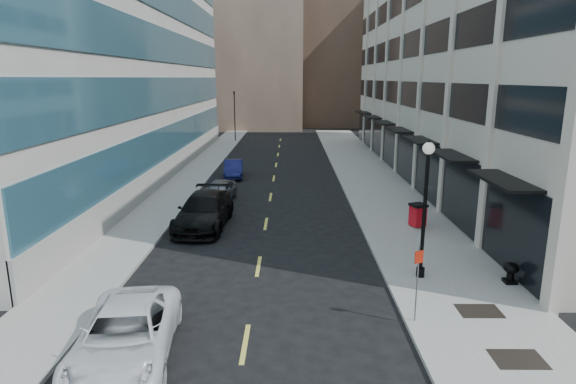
{
  "coord_description": "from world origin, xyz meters",
  "views": [
    {
      "loc": [
        1.36,
        -10.8,
        7.68
      ],
      "look_at": [
        1.21,
        12.19,
        2.2
      ],
      "focal_mm": 30.0,
      "sensor_mm": 36.0,
      "label": 1
    }
  ],
  "objects_px": {
    "car_black_pickup": "(204,211)",
    "trash_bin": "(418,214)",
    "traffic_signal": "(234,94)",
    "urn_planter": "(511,271)",
    "car_silver_sedan": "(219,191)",
    "car_blue_sedan": "(233,169)",
    "car_white_van": "(126,335)",
    "lamppost": "(425,198)",
    "sign_post": "(418,273)"
  },
  "relations": [
    {
      "from": "lamppost",
      "to": "sign_post",
      "type": "height_order",
      "value": "lamppost"
    },
    {
      "from": "trash_bin",
      "to": "lamppost",
      "type": "distance_m",
      "value": 7.11
    },
    {
      "from": "car_blue_sedan",
      "to": "car_white_van",
      "type": "bearing_deg",
      "value": -95.54
    },
    {
      "from": "traffic_signal",
      "to": "sign_post",
      "type": "height_order",
      "value": "traffic_signal"
    },
    {
      "from": "traffic_signal",
      "to": "car_white_van",
      "type": "relative_size",
      "value": 1.28
    },
    {
      "from": "lamppost",
      "to": "car_silver_sedan",
      "type": "bearing_deg",
      "value": 128.22
    },
    {
      "from": "car_white_van",
      "to": "car_blue_sedan",
      "type": "distance_m",
      "value": 25.41
    },
    {
      "from": "car_silver_sedan",
      "to": "car_blue_sedan",
      "type": "relative_size",
      "value": 0.98
    },
    {
      "from": "car_white_van",
      "to": "trash_bin",
      "type": "xyz_separation_m",
      "value": [
        11.11,
        12.0,
        0.04
      ]
    },
    {
      "from": "sign_post",
      "to": "car_silver_sedan",
      "type": "bearing_deg",
      "value": 98.75
    },
    {
      "from": "car_white_van",
      "to": "urn_planter",
      "type": "distance_m",
      "value": 13.72
    },
    {
      "from": "car_blue_sedan",
      "to": "lamppost",
      "type": "bearing_deg",
      "value": -69.8
    },
    {
      "from": "car_silver_sedan",
      "to": "urn_planter",
      "type": "distance_m",
      "value": 18.07
    },
    {
      "from": "trash_bin",
      "to": "sign_post",
      "type": "height_order",
      "value": "sign_post"
    },
    {
      "from": "car_white_van",
      "to": "car_blue_sedan",
      "type": "relative_size",
      "value": 1.34
    },
    {
      "from": "traffic_signal",
      "to": "urn_planter",
      "type": "bearing_deg",
      "value": -70.2
    },
    {
      "from": "car_silver_sedan",
      "to": "trash_bin",
      "type": "relative_size",
      "value": 3.32
    },
    {
      "from": "sign_post",
      "to": "urn_planter",
      "type": "relative_size",
      "value": 3.1
    },
    {
      "from": "traffic_signal",
      "to": "car_black_pickup",
      "type": "bearing_deg",
      "value": -86.2
    },
    {
      "from": "car_black_pickup",
      "to": "car_silver_sedan",
      "type": "xyz_separation_m",
      "value": [
        0.01,
        5.36,
        -0.19
      ]
    },
    {
      "from": "trash_bin",
      "to": "urn_planter",
      "type": "height_order",
      "value": "trash_bin"
    },
    {
      "from": "traffic_signal",
      "to": "trash_bin",
      "type": "bearing_deg",
      "value": -68.96
    },
    {
      "from": "car_blue_sedan",
      "to": "sign_post",
      "type": "height_order",
      "value": "sign_post"
    },
    {
      "from": "traffic_signal",
      "to": "lamppost",
      "type": "xyz_separation_m",
      "value": [
        11.88,
        -41.35,
        -2.42
      ]
    },
    {
      "from": "traffic_signal",
      "to": "car_silver_sedan",
      "type": "xyz_separation_m",
      "value": [
        2.3,
        -29.18,
        -5.04
      ]
    },
    {
      "from": "car_silver_sedan",
      "to": "urn_planter",
      "type": "xyz_separation_m",
      "value": [
        12.8,
        -12.75,
        -0.04
      ]
    },
    {
      "from": "car_silver_sedan",
      "to": "lamppost",
      "type": "xyz_separation_m",
      "value": [
        9.58,
        -12.17,
        2.61
      ]
    },
    {
      "from": "car_silver_sedan",
      "to": "lamppost",
      "type": "height_order",
      "value": "lamppost"
    },
    {
      "from": "car_white_van",
      "to": "lamppost",
      "type": "height_order",
      "value": "lamppost"
    },
    {
      "from": "car_blue_sedan",
      "to": "lamppost",
      "type": "distance_m",
      "value": 22.23
    },
    {
      "from": "car_silver_sedan",
      "to": "car_blue_sedan",
      "type": "distance_m",
      "value": 7.71
    },
    {
      "from": "car_black_pickup",
      "to": "car_silver_sedan",
      "type": "height_order",
      "value": "car_black_pickup"
    },
    {
      "from": "traffic_signal",
      "to": "trash_bin",
      "type": "distance_m",
      "value": 37.68
    },
    {
      "from": "lamppost",
      "to": "car_blue_sedan",
      "type": "bearing_deg",
      "value": 115.73
    },
    {
      "from": "car_black_pickup",
      "to": "urn_planter",
      "type": "distance_m",
      "value": 14.79
    },
    {
      "from": "traffic_signal",
      "to": "car_black_pickup",
      "type": "height_order",
      "value": "traffic_signal"
    },
    {
      "from": "car_silver_sedan",
      "to": "car_white_van",
      "type": "bearing_deg",
      "value": -82.35
    },
    {
      "from": "car_black_pickup",
      "to": "car_silver_sedan",
      "type": "relative_size",
      "value": 1.5
    },
    {
      "from": "traffic_signal",
      "to": "car_blue_sedan",
      "type": "relative_size",
      "value": 1.71
    },
    {
      "from": "car_white_van",
      "to": "trash_bin",
      "type": "bearing_deg",
      "value": 40.85
    },
    {
      "from": "trash_bin",
      "to": "sign_post",
      "type": "xyz_separation_m",
      "value": [
        -2.61,
        -9.98,
        0.96
      ]
    },
    {
      "from": "sign_post",
      "to": "lamppost",
      "type": "bearing_deg",
      "value": 53.12
    },
    {
      "from": "car_black_pickup",
      "to": "car_blue_sedan",
      "type": "relative_size",
      "value": 1.47
    },
    {
      "from": "traffic_signal",
      "to": "sign_post",
      "type": "distance_m",
      "value": 46.3
    },
    {
      "from": "car_silver_sedan",
      "to": "trash_bin",
      "type": "xyz_separation_m",
      "value": [
        11.11,
        -5.69,
        0.12
      ]
    },
    {
      "from": "trash_bin",
      "to": "sign_post",
      "type": "bearing_deg",
      "value": -126.81
    },
    {
      "from": "car_black_pickup",
      "to": "car_blue_sedan",
      "type": "distance_m",
      "value": 13.07
    },
    {
      "from": "car_blue_sedan",
      "to": "car_silver_sedan",
      "type": "bearing_deg",
      "value": -95.54
    },
    {
      "from": "car_black_pickup",
      "to": "trash_bin",
      "type": "xyz_separation_m",
      "value": [
        11.12,
        -0.33,
        -0.07
      ]
    },
    {
      "from": "lamppost",
      "to": "traffic_signal",
      "type": "bearing_deg",
      "value": 106.03
    }
  ]
}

